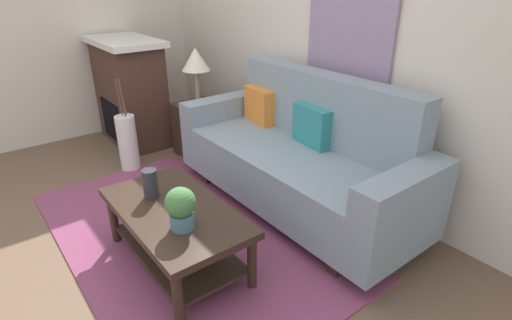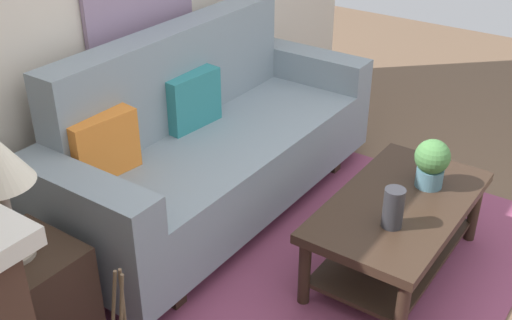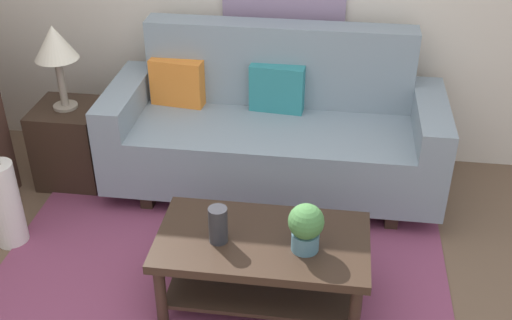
{
  "view_description": "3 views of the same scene",
  "coord_description": "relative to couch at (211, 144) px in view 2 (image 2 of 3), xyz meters",
  "views": [
    {
      "loc": [
        2.3,
        -0.63,
        1.79
      ],
      "look_at": [
        0.46,
        0.79,
        0.69
      ],
      "focal_mm": 28.04,
      "sensor_mm": 36.0,
      "label": 1
    },
    {
      "loc": [
        -2.3,
        -0.64,
        2.15
      ],
      "look_at": [
        0.05,
        1.01,
        0.53
      ],
      "focal_mm": 44.17,
      "sensor_mm": 36.0,
      "label": 2
    },
    {
      "loc": [
        0.58,
        -2.28,
        2.48
      ],
      "look_at": [
        0.14,
        0.94,
        0.49
      ],
      "focal_mm": 44.59,
      "sensor_mm": 36.0,
      "label": 3
    }
  ],
  "objects": [
    {
      "name": "throw_pillow_orange",
      "position": [
        -0.68,
        0.13,
        0.25
      ],
      "size": [
        0.37,
        0.16,
        0.32
      ],
      "primitive_type": "cube",
      "rotation": [
        0.0,
        0.0,
        -0.12
      ],
      "color": "orange",
      "rests_on": "couch"
    },
    {
      "name": "area_rug",
      "position": [
        -0.2,
        -0.93,
        -0.42
      ],
      "size": [
        2.59,
        1.66,
        0.01
      ],
      "primitive_type": "cube",
      "color": "#843D5B",
      "rests_on": "ground_plane"
    },
    {
      "name": "throw_pillow_teal",
      "position": [
        0.0,
        0.13,
        0.25
      ],
      "size": [
        0.37,
        0.15,
        0.32
      ],
      "primitive_type": "cube",
      "rotation": [
        0.0,
        0.0,
        -0.09
      ],
      "color": "teal",
      "rests_on": "couch"
    },
    {
      "name": "coffee_table",
      "position": [
        0.07,
        -1.15,
        -0.12
      ],
      "size": [
        1.1,
        0.6,
        0.43
      ],
      "color": "#332319",
      "rests_on": "ground_plane"
    },
    {
      "name": "couch",
      "position": [
        0.0,
        0.0,
        0.0
      ],
      "size": [
        2.19,
        0.84,
        1.08
      ],
      "color": "gray",
      "rests_on": "ground_plane"
    },
    {
      "name": "ground_plane",
      "position": [
        -0.2,
        -1.43,
        -0.43
      ],
      "size": [
        9.1,
        9.1,
        0.0
      ],
      "primitive_type": "plane",
      "color": "brown"
    },
    {
      "name": "floor_vase_branch_c",
      "position": [
        -1.53,
        -0.87,
        0.3
      ],
      "size": [
        0.05,
        0.04,
        0.36
      ],
      "primitive_type": "cylinder",
      "rotation": [
        0.08,
        0.09,
        0.0
      ],
      "color": "brown",
      "rests_on": "floor_vase"
    },
    {
      "name": "floor_vase_branch_b",
      "position": [
        -1.53,
        -0.84,
        0.3
      ],
      "size": [
        0.05,
        0.05,
        0.36
      ],
      "primitive_type": "cylinder",
      "rotation": [
        0.1,
        0.09,
        0.0
      ],
      "color": "brown",
      "rests_on": "floor_vase"
    },
    {
      "name": "tabletop_vase",
      "position": [
        -0.15,
        -1.2,
        0.1
      ],
      "size": [
        0.1,
        0.1,
        0.2
      ],
      "primitive_type": "cylinder",
      "color": "#2D2D33",
      "rests_on": "coffee_table"
    },
    {
      "name": "side_table",
      "position": [
        -1.39,
        -0.11,
        -0.15
      ],
      "size": [
        0.44,
        0.44,
        0.56
      ],
      "primitive_type": "cube",
      "color": "#332319",
      "rests_on": "ground_plane"
    },
    {
      "name": "floor_vase_branch_a",
      "position": [
        -1.5,
        -0.85,
        0.3
      ],
      "size": [
        0.01,
        0.03,
        0.36
      ],
      "primitive_type": "cylinder",
      "rotation": [
        0.05,
        -0.01,
        0.0
      ],
      "color": "brown",
      "rests_on": "floor_vase"
    },
    {
      "name": "potted_plant_tabletop",
      "position": [
        0.29,
        -1.21,
        0.14
      ],
      "size": [
        0.18,
        0.18,
        0.26
      ],
      "color": "slate",
      "rests_on": "coffee_table"
    }
  ]
}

